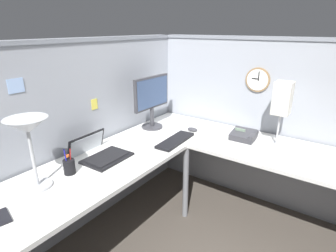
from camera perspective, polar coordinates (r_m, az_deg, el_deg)
ground_plane at (r=2.53m, az=4.77°, el=-21.10°), size 6.80×6.80×0.00m
cubicle_wall_back at (r=2.39m, az=-17.71°, el=-2.29°), size 2.57×0.12×1.58m
cubicle_wall_right at (r=2.76m, az=19.34°, el=0.53°), size 0.12×2.37×1.58m
desk at (r=2.04m, az=4.32°, el=-10.38°), size 2.35×2.15×0.73m
monitor at (r=2.59m, az=-3.38°, el=5.76°), size 0.46×0.20×0.50m
laptop at (r=2.16m, az=-14.35°, el=-5.44°), size 0.35×0.39×0.22m
keyboard at (r=2.35m, az=1.54°, el=-3.03°), size 0.44×0.16×0.02m
computer_mouse at (r=2.59m, az=5.11°, el=-0.71°), size 0.06×0.10×0.03m
desk_lamp_dome at (r=1.76m, az=-27.13°, el=-1.06°), size 0.24×0.24×0.44m
pen_cup at (r=1.96m, az=-19.86°, el=-7.92°), size 0.08×0.08×0.18m
cell_phone at (r=1.72m, az=-31.27°, el=-15.85°), size 0.10×0.16×0.01m
office_phone at (r=2.47m, az=15.56°, el=-1.94°), size 0.20×0.21×0.11m
desk_lamp_paper at (r=2.34m, az=22.68°, el=4.99°), size 0.13×0.13×0.53m
wall_clock at (r=2.63m, az=18.19°, el=9.14°), size 0.04×0.22×0.22m
pinned_note_leftmost at (r=2.34m, az=-15.05°, el=4.39°), size 0.06×0.00×0.09m
pinned_note_middle at (r=1.97m, az=-29.11°, el=7.33°), size 0.10×0.00×0.09m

